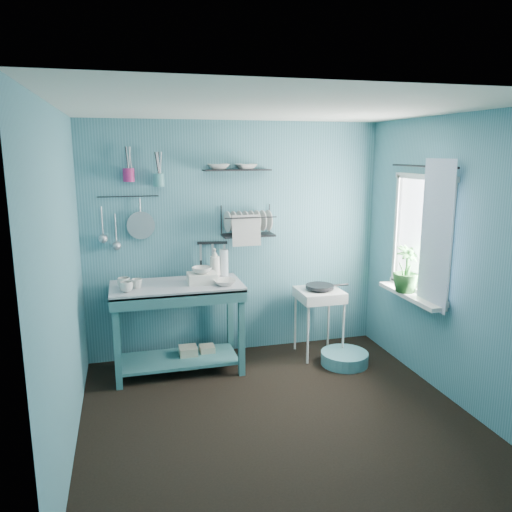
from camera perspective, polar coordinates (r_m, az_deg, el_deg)
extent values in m
plane|color=black|center=(4.43, 2.30, -17.69)|extent=(3.20, 3.20, 0.00)
plane|color=silver|center=(3.87, 2.62, 16.54)|extent=(3.20, 3.20, 0.00)
plane|color=#3E727F|center=(5.39, -2.29, 1.87)|extent=(3.20, 0.00, 3.20)
plane|color=#3E727F|center=(2.63, 12.28, -9.20)|extent=(3.20, 0.00, 3.20)
plane|color=#3E727F|center=(3.82, -21.16, -3.11)|extent=(0.00, 3.00, 3.00)
plane|color=#3E727F|center=(4.69, 21.48, -0.47)|extent=(0.00, 3.00, 3.00)
cube|color=#356D70|center=(5.10, -8.89, -8.11)|extent=(1.37, 0.85, 0.91)
imported|color=beige|center=(4.78, -14.62, -3.44)|extent=(0.12, 0.12, 0.10)
imported|color=beige|center=(4.88, -13.45, -3.10)|extent=(0.14, 0.14, 0.09)
imported|color=beige|center=(4.94, -14.87, -2.97)|extent=(0.17, 0.17, 0.10)
cube|color=silver|center=(4.97, -6.18, -2.53)|extent=(0.28, 0.22, 0.10)
imported|color=beige|center=(4.95, -6.20, -1.62)|extent=(0.20, 0.19, 0.06)
imported|color=silver|center=(5.18, -4.72, -0.76)|extent=(0.11, 0.12, 0.30)
cylinder|color=silver|center=(5.22, -3.68, -0.76)|extent=(0.09, 0.09, 0.28)
imported|color=beige|center=(4.88, -3.62, -3.02)|extent=(0.22, 0.22, 0.05)
cube|color=silver|center=(5.50, 7.18, -7.53)|extent=(0.46, 0.46, 0.73)
cylinder|color=black|center=(5.38, 7.29, -3.47)|extent=(0.30, 0.30, 0.03)
cube|color=black|center=(5.31, -5.02, 1.51)|extent=(0.32, 0.07, 0.03)
cube|color=black|center=(5.25, -0.91, 4.02)|extent=(0.57, 0.30, 0.32)
cube|color=black|center=(5.21, -2.18, 9.79)|extent=(0.71, 0.22, 0.02)
imported|color=beige|center=(5.17, -4.31, 10.18)|extent=(0.26, 0.26, 0.06)
imported|color=beige|center=(5.23, -1.13, 10.72)|extent=(0.24, 0.24, 0.05)
cylinder|color=#9E1D5B|center=(5.10, -14.35, 8.96)|extent=(0.11, 0.11, 0.13)
cylinder|color=teal|center=(5.12, -11.07, 8.53)|extent=(0.11, 0.11, 0.13)
cylinder|color=#A9AAB1|center=(5.18, -13.02, 3.43)|extent=(0.28, 0.03, 0.28)
cylinder|color=#A9AAB1|center=(5.19, -17.19, 3.78)|extent=(0.01, 0.01, 0.30)
cylinder|color=#A9AAB1|center=(5.20, -15.75, 3.01)|extent=(0.01, 0.01, 0.30)
cylinder|color=black|center=(5.17, -14.41, 6.61)|extent=(0.60, 0.01, 0.01)
plane|color=white|center=(5.01, 18.46, 2.25)|extent=(0.00, 1.10, 1.10)
cube|color=silver|center=(5.09, 17.22, -4.33)|extent=(0.16, 0.95, 0.04)
plane|color=silver|center=(4.72, 19.81, 2.22)|extent=(0.00, 1.35, 1.35)
cylinder|color=black|center=(4.93, 18.51, 9.70)|extent=(0.02, 1.05, 0.02)
imported|color=#255B24|center=(5.08, 16.81, -1.44)|extent=(0.33, 0.33, 0.46)
cube|color=tan|center=(5.29, -7.73, -11.35)|extent=(0.18, 0.18, 0.22)
cube|color=tan|center=(5.34, -5.60, -11.16)|extent=(0.15, 0.15, 0.20)
cylinder|color=teal|center=(5.40, 10.07, -11.43)|extent=(0.49, 0.49, 0.13)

